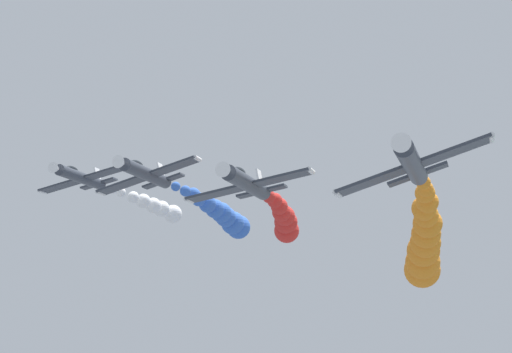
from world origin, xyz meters
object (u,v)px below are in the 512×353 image
Objects in this scene: airplane_right_outer at (80,177)px; airplane_left_outer at (145,173)px; airplane_left_inner at (411,162)px; airplane_right_inner at (246,183)px.

airplane_left_outer is at bearing 139.30° from airplane_right_outer.
airplane_left_outer reaches higher than airplane_left_inner.
airplane_right_outer is (34.85, -27.91, 5.51)m from airplane_left_inner.
airplane_right_outer is (22.44, -18.43, 4.57)m from airplane_right_inner.
airplane_right_outer is at bearing -39.39° from airplane_right_inner.
airplane_left_inner is 15.65m from airplane_right_inner.
airplane_left_inner is at bearing 142.26° from airplane_left_outer.
airplane_left_inner is 1.00× the size of airplane_left_outer.
airplane_left_inner is 1.00× the size of airplane_right_outer.
airplane_left_outer is (11.56, -9.07, 2.81)m from airplane_right_inner.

